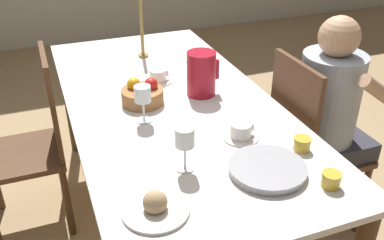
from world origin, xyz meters
TOP-DOWN VIEW (x-y plane):
  - ground_plane at (0.00, 0.00)m, footprint 20.00×20.00m
  - dining_table at (0.00, 0.00)m, footprint 0.96×2.02m
  - chair_person_side at (0.66, -0.25)m, footprint 0.42×0.42m
  - chair_opposite at (-0.66, 0.28)m, footprint 0.42×0.42m
  - person_seated at (0.76, -0.28)m, footprint 0.39×0.41m
  - red_pitcher at (0.17, 0.01)m, footprint 0.17×0.14m
  - wine_glass_water at (-0.17, -0.15)m, footprint 0.07×0.07m
  - wine_glass_juice at (-0.12, -0.56)m, footprint 0.07×0.07m
  - teacup_near_person at (0.17, -0.44)m, footprint 0.15×0.15m
  - teacup_across at (0.01, 0.23)m, footprint 0.15×0.15m
  - serving_tray at (0.15, -0.69)m, footprint 0.29×0.29m
  - bread_plate at (-0.29, -0.74)m, footprint 0.23×0.23m
  - jam_jar_amber at (0.36, -0.60)m, footprint 0.07×0.07m
  - jam_jar_red at (0.32, -0.84)m, footprint 0.07×0.07m
  - fruit_bowl at (-0.13, 0.02)m, footprint 0.20×0.20m
  - candlestick_tall at (0.03, 0.61)m, footprint 0.06×0.06m

SIDE VIEW (x-z plane):
  - ground_plane at x=0.00m, z-range 0.00..0.00m
  - chair_person_side at x=0.66m, z-range 0.02..1.02m
  - chair_opposite at x=-0.66m, z-range 0.02..1.02m
  - dining_table at x=0.00m, z-range 0.30..1.07m
  - person_seated at x=0.76m, z-range 0.11..1.31m
  - serving_tray at x=0.15m, z-range 0.78..0.81m
  - bread_plate at x=-0.29m, z-range 0.76..0.84m
  - teacup_near_person at x=0.17m, z-range 0.77..0.84m
  - teacup_across at x=0.01m, z-range 0.77..0.84m
  - jam_jar_amber at x=0.36m, z-range 0.78..0.83m
  - jam_jar_red at x=0.32m, z-range 0.78..0.83m
  - fruit_bowl at x=-0.13m, z-range 0.76..0.89m
  - red_pitcher at x=0.17m, z-range 0.78..1.00m
  - wine_glass_water at x=-0.17m, z-range 0.82..0.99m
  - wine_glass_juice at x=-0.12m, z-range 0.82..1.00m
  - candlestick_tall at x=0.03m, z-range 0.74..1.15m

